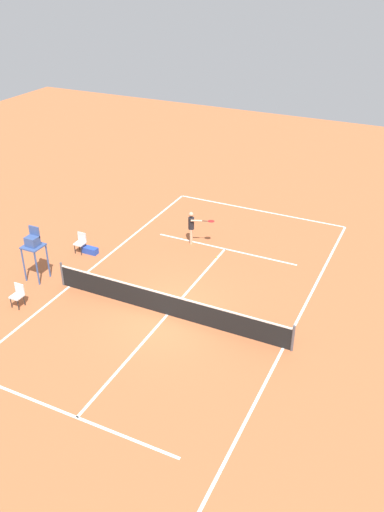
{
  "coord_description": "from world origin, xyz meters",
  "views": [
    {
      "loc": [
        -8.11,
        14.72,
        12.18
      ],
      "look_at": [
        0.51,
        -3.27,
        0.8
      ],
      "focal_mm": 37.51,
      "sensor_mm": 36.0,
      "label": 1
    }
  ],
  "objects_px": {
    "equipment_bag": "(90,250)",
    "courtside_chair_mid": "(81,242)",
    "umpire_chair": "(33,245)",
    "tennis_ball": "(217,257)",
    "courtside_chair_near": "(18,294)",
    "player_serving": "(192,225)"
  },
  "relations": [
    {
      "from": "courtside_chair_near",
      "to": "equipment_bag",
      "type": "relative_size",
      "value": 1.25
    },
    {
      "from": "courtside_chair_mid",
      "to": "player_serving",
      "type": "bearing_deg",
      "value": -144.76
    },
    {
      "from": "equipment_bag",
      "to": "tennis_ball",
      "type": "bearing_deg",
      "value": -158.77
    },
    {
      "from": "umpire_chair",
      "to": "courtside_chair_near",
      "type": "xyz_separation_m",
      "value": [
        -0.66,
        1.93,
        -1.07
      ]
    },
    {
      "from": "tennis_ball",
      "to": "equipment_bag",
      "type": "xyz_separation_m",
      "value": [
        5.49,
        2.13,
        0.12
      ]
    },
    {
      "from": "player_serving",
      "to": "tennis_ball",
      "type": "bearing_deg",
      "value": 42.56
    },
    {
      "from": "player_serving",
      "to": "courtside_chair_near",
      "type": "xyz_separation_m",
      "value": [
        3.9,
        7.66,
        -0.43
      ]
    },
    {
      "from": "tennis_ball",
      "to": "courtside_chair_mid",
      "type": "bearing_deg",
      "value": 20.52
    },
    {
      "from": "courtside_chair_mid",
      "to": "tennis_ball",
      "type": "bearing_deg",
      "value": -159.48
    },
    {
      "from": "courtside_chair_near",
      "to": "courtside_chair_mid",
      "type": "distance_m",
      "value": 4.65
    },
    {
      "from": "player_serving",
      "to": "courtside_chair_mid",
      "type": "relative_size",
      "value": 1.71
    },
    {
      "from": "equipment_bag",
      "to": "courtside_chair_mid",
      "type": "bearing_deg",
      "value": 10.84
    },
    {
      "from": "tennis_ball",
      "to": "courtside_chair_near",
      "type": "xyz_separation_m",
      "value": [
        5.53,
        6.85,
        0.5
      ]
    },
    {
      "from": "courtside_chair_mid",
      "to": "umpire_chair",
      "type": "bearing_deg",
      "value": 84.05
    },
    {
      "from": "umpire_chair",
      "to": "courtside_chair_mid",
      "type": "height_order",
      "value": "umpire_chair"
    },
    {
      "from": "courtside_chair_near",
      "to": "courtside_chair_mid",
      "type": "relative_size",
      "value": 1.0
    },
    {
      "from": "courtside_chair_near",
      "to": "umpire_chair",
      "type": "bearing_deg",
      "value": -71.23
    },
    {
      "from": "umpire_chair",
      "to": "courtside_chair_near",
      "type": "bearing_deg",
      "value": 108.77
    },
    {
      "from": "player_serving",
      "to": "umpire_chair",
      "type": "bearing_deg",
      "value": -59.59
    },
    {
      "from": "tennis_ball",
      "to": "courtside_chair_mid",
      "type": "height_order",
      "value": "courtside_chair_mid"
    },
    {
      "from": "tennis_ball",
      "to": "equipment_bag",
      "type": "distance_m",
      "value": 5.89
    },
    {
      "from": "tennis_ball",
      "to": "courtside_chair_near",
      "type": "bearing_deg",
      "value": 51.06
    }
  ]
}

